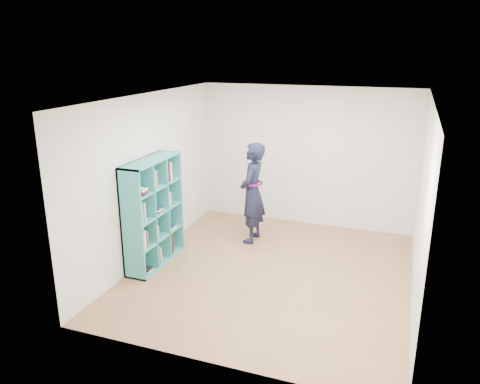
% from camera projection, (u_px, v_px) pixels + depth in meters
% --- Properties ---
extents(floor, '(4.50, 4.50, 0.00)m').
position_uv_depth(floor, '(271.00, 273.00, 7.05)').
color(floor, olive).
rests_on(floor, ground).
extents(ceiling, '(4.50, 4.50, 0.00)m').
position_uv_depth(ceiling, '(275.00, 98.00, 6.28)').
color(ceiling, white).
rests_on(ceiling, wall_back).
extents(wall_left, '(0.02, 4.50, 2.60)m').
position_uv_depth(wall_left, '(150.00, 177.00, 7.32)').
color(wall_left, silver).
rests_on(wall_left, floor).
extents(wall_right, '(0.02, 4.50, 2.60)m').
position_uv_depth(wall_right, '(422.00, 206.00, 6.01)').
color(wall_right, silver).
rests_on(wall_right, floor).
extents(wall_back, '(4.00, 0.02, 2.60)m').
position_uv_depth(wall_back, '(306.00, 157.00, 8.68)').
color(wall_back, silver).
rests_on(wall_back, floor).
extents(wall_front, '(4.00, 0.02, 2.60)m').
position_uv_depth(wall_front, '(209.00, 253.00, 4.64)').
color(wall_front, silver).
rests_on(wall_front, floor).
extents(bookshelf, '(0.36, 1.25, 1.67)m').
position_uv_depth(bookshelf, '(152.00, 213.00, 7.16)').
color(bookshelf, teal).
rests_on(bookshelf, floor).
extents(person, '(0.43, 0.65, 1.74)m').
position_uv_depth(person, '(252.00, 193.00, 7.97)').
color(person, black).
rests_on(person, floor).
extents(smartphone, '(0.03, 0.09, 0.13)m').
position_uv_depth(smartphone, '(246.00, 184.00, 8.06)').
color(smartphone, silver).
rests_on(smartphone, person).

